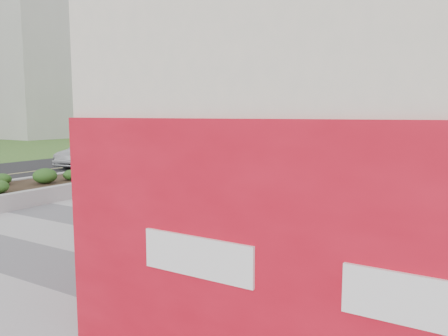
% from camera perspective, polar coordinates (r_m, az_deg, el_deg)
% --- Properties ---
extents(ground, '(160.00, 160.00, 0.00)m').
position_cam_1_polar(ground, '(11.45, -19.82, -8.78)').
color(ground, gray).
rests_on(ground, ground).
extents(walkway, '(8.00, 36.00, 0.01)m').
position_cam_1_polar(walkway, '(13.47, -9.84, -6.07)').
color(walkway, '#A8A8AD').
rests_on(walkway, ground).
extents(building, '(6.04, 24.08, 8.00)m').
position_cam_1_polar(building, '(15.97, 25.49, 9.75)').
color(building, silver).
rests_on(building, ground).
extents(planter, '(3.00, 18.00, 0.90)m').
position_cam_1_polar(planter, '(19.98, -14.30, -0.69)').
color(planter, '#9E9EA0').
rests_on(planter, ground).
extents(street, '(10.00, 40.00, 0.00)m').
position_cam_1_polar(street, '(25.05, -24.79, -0.55)').
color(street, black).
rests_on(street, ground).
extents(traffic_signal_near, '(0.33, 0.28, 4.20)m').
position_cam_1_polar(traffic_signal_near, '(29.08, -1.97, 6.52)').
color(traffic_signal_near, black).
rests_on(traffic_signal_near, ground).
extents(traffic_signal_far, '(0.33, 0.28, 4.20)m').
position_cam_1_polar(traffic_signal_far, '(34.61, -15.39, 6.37)').
color(traffic_signal_far, black).
rests_on(traffic_signal_far, ground).
extents(distant_bldg_west_a, '(18.00, 12.00, 22.00)m').
position_cam_1_polar(distant_bldg_west_a, '(65.57, -24.94, 13.42)').
color(distant_bldg_west_a, '#ADAAA3').
rests_on(distant_bldg_west_a, ground).
extents(distant_bldg_north_l, '(16.00, 12.00, 20.00)m').
position_cam_1_polar(distant_bldg_north_l, '(63.74, 19.05, 12.98)').
color(distant_bldg_north_l, '#ADAAA3').
rests_on(distant_bldg_north_l, ground).
extents(manhole_cover, '(0.44, 0.44, 0.01)m').
position_cam_1_polar(manhole_cover, '(13.15, -8.18, -6.37)').
color(manhole_cover, '#595654').
rests_on(manhole_cover, ground).
extents(skateboarder, '(0.62, 0.75, 1.58)m').
position_cam_1_polar(skateboarder, '(13.04, -14.72, -3.06)').
color(skateboarder, beige).
rests_on(skateboarder, ground).
extents(car_silver, '(2.33, 4.72, 1.49)m').
position_cam_1_polar(car_silver, '(26.65, -17.09, 1.82)').
color(car_silver, '#9B9DA2').
rests_on(car_silver, ground).
extents(car_dark, '(2.76, 4.70, 1.28)m').
position_cam_1_polar(car_dark, '(28.21, -13.15, 2.01)').
color(car_dark, black).
rests_on(car_dark, ground).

